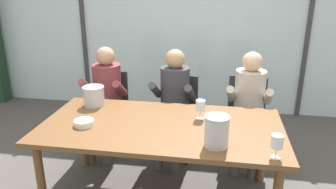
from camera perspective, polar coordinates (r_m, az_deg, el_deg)
name	(u,v)px	position (r m, az deg, el deg)	size (l,w,h in m)	color
ground	(177,146)	(4.03, 1.54, -8.97)	(14.00, 14.00, 0.00)	#4C4742
window_glass_panel	(190,24)	(4.86, 3.85, 12.09)	(7.26, 0.03, 2.60)	silver
window_mullion_left	(83,22)	(5.26, -14.60, 12.08)	(0.06, 0.06, 2.60)	#38383D
window_mullion_right	(309,27)	(4.95, 23.34, 10.73)	(0.06, 0.06, 2.60)	#38383D
hillside_vineyard	(206,18)	(9.05, 6.59, 13.16)	(13.26, 2.40, 1.90)	#568942
dining_table	(161,132)	(2.84, -1.17, -6.52)	(2.06, 1.05, 0.74)	brown
chair_near_curtain	(109,103)	(3.93, -10.33, -1.54)	(0.44, 0.44, 0.90)	#232328
chair_left_of_center	(177,108)	(3.72, 1.62, -2.46)	(0.50, 0.50, 0.90)	#232328
chair_center	(246,111)	(3.75, 13.40, -2.82)	(0.49, 0.49, 0.90)	#232328
person_maroon_top	(105,94)	(3.74, -10.88, 0.16)	(0.46, 0.61, 1.22)	brown
person_charcoal_jacket	(173,97)	(3.56, 0.94, -0.51)	(0.48, 0.63, 1.22)	#38383D
person_beige_jumper	(249,102)	(3.54, 13.93, -1.23)	(0.49, 0.63, 1.22)	#B7AD9E
ice_bucket_primary	(94,96)	(3.28, -12.83, -0.17)	(0.21, 0.21, 0.19)	#B7B7BC
ice_bucket_secondary	(217,131)	(2.44, 8.49, -6.26)	(0.19, 0.19, 0.24)	#B7B7BC
tasting_bowl	(84,123)	(2.87, -14.43, -4.80)	(0.17, 0.17, 0.05)	silver
wine_glass_by_left_taster	(277,143)	(2.38, 18.48, -7.96)	(0.08, 0.08, 0.17)	silver
wine_glass_near_bucket	(200,106)	(2.90, 5.68, -2.06)	(0.08, 0.08, 0.17)	silver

